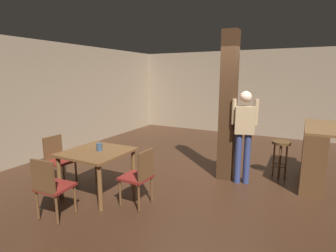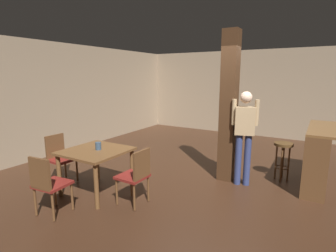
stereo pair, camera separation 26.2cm
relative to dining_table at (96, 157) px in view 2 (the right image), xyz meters
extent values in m
plane|color=#382114|center=(1.41, 1.39, -0.64)|extent=(10.80, 10.80, 0.00)
cube|color=gray|center=(1.41, 5.89, 0.76)|extent=(8.00, 0.10, 2.80)
cube|color=gray|center=(-2.59, 1.39, 0.76)|extent=(0.10, 9.00, 2.80)
cube|color=#422816|center=(1.73, 1.70, 0.76)|extent=(0.28, 0.28, 2.80)
cube|color=brown|center=(0.00, 0.00, 0.10)|extent=(1.00, 1.00, 0.04)
cylinder|color=brown|center=(0.43, 0.43, -0.28)|extent=(0.07, 0.07, 0.72)
cylinder|color=brown|center=(-0.43, 0.43, -0.28)|extent=(0.07, 0.07, 0.72)
cylinder|color=brown|center=(0.43, -0.43, -0.28)|extent=(0.07, 0.07, 0.72)
cylinder|color=brown|center=(-0.43, -0.43, -0.28)|extent=(0.07, 0.07, 0.72)
cube|color=maroon|center=(-0.01, -0.85, -0.19)|extent=(0.46, 0.46, 0.04)
cube|color=brown|center=(0.01, -1.04, 0.04)|extent=(0.38, 0.07, 0.45)
cylinder|color=brown|center=(-0.20, -0.69, -0.41)|extent=(0.04, 0.04, 0.43)
cylinder|color=brown|center=(0.15, -0.66, -0.41)|extent=(0.04, 0.04, 0.43)
cylinder|color=brown|center=(-0.16, -1.04, -0.41)|extent=(0.04, 0.04, 0.43)
cylinder|color=brown|center=(0.18, -1.00, -0.41)|extent=(0.04, 0.04, 0.43)
cube|color=maroon|center=(0.79, -0.02, -0.19)|extent=(0.43, 0.43, 0.04)
cube|color=brown|center=(0.98, -0.03, 0.04)|extent=(0.05, 0.38, 0.45)
cylinder|color=brown|center=(0.61, -0.19, -0.41)|extent=(0.04, 0.04, 0.43)
cylinder|color=brown|center=(0.62, 0.16, -0.41)|extent=(0.04, 0.04, 0.43)
cylinder|color=brown|center=(0.96, -0.20, -0.41)|extent=(0.04, 0.04, 0.43)
cylinder|color=brown|center=(0.97, 0.15, -0.41)|extent=(0.04, 0.04, 0.43)
cube|color=maroon|center=(-0.85, -0.04, -0.19)|extent=(0.44, 0.44, 0.04)
cube|color=brown|center=(-1.04, -0.03, 0.04)|extent=(0.05, 0.38, 0.45)
cylinder|color=brown|center=(-0.67, 0.13, -0.41)|extent=(0.04, 0.04, 0.43)
cylinder|color=brown|center=(-0.68, -0.22, -0.41)|extent=(0.04, 0.04, 0.43)
cylinder|color=brown|center=(-1.02, 0.14, -0.41)|extent=(0.04, 0.04, 0.43)
cylinder|color=brown|center=(-1.03, -0.21, -0.41)|extent=(0.04, 0.04, 0.43)
cylinder|color=#33475B|center=(0.03, 0.03, 0.18)|extent=(0.10, 0.10, 0.13)
cube|color=tan|center=(2.07, 1.60, 0.56)|extent=(0.38, 0.29, 0.50)
sphere|color=beige|center=(2.07, 1.60, 0.98)|extent=(0.26, 0.26, 0.21)
cylinder|color=navy|center=(2.14, 1.62, -0.16)|extent=(0.15, 0.15, 0.95)
cylinder|color=navy|center=(1.99, 1.57, -0.16)|extent=(0.15, 0.15, 0.95)
cylinder|color=tan|center=(2.25, 1.65, 0.71)|extent=(0.10, 0.10, 0.46)
cylinder|color=tan|center=(1.88, 1.54, 0.71)|extent=(0.10, 0.10, 0.46)
cube|color=brown|center=(3.32, 2.29, 0.43)|extent=(0.56, 1.62, 0.04)
cube|color=brown|center=(3.22, 2.29, -0.12)|extent=(0.36, 1.62, 1.04)
cylinder|color=#4C3319|center=(2.67, 2.20, 0.07)|extent=(0.34, 0.34, 0.05)
torus|color=brown|center=(2.67, 2.20, -0.39)|extent=(0.24, 0.24, 0.02)
cylinder|color=brown|center=(2.67, 2.31, -0.29)|extent=(0.03, 0.03, 0.69)
cylinder|color=brown|center=(2.67, 2.09, -0.29)|extent=(0.03, 0.03, 0.69)
cylinder|color=brown|center=(2.78, 2.20, -0.29)|extent=(0.03, 0.03, 0.69)
cylinder|color=brown|center=(2.56, 2.20, -0.29)|extent=(0.03, 0.03, 0.69)
camera|label=1|loc=(3.00, -3.17, 1.36)|focal=28.00mm
camera|label=2|loc=(3.23, -3.04, 1.36)|focal=28.00mm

